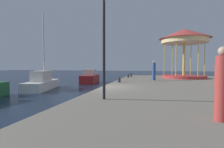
{
  "coord_description": "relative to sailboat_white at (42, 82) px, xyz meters",
  "views": [
    {
      "loc": [
        3.37,
        -11.61,
        2.25
      ],
      "look_at": [
        -0.05,
        3.29,
        1.5
      ],
      "focal_mm": 28.53,
      "sensor_mm": 36.0,
      "label": 1
    }
  ],
  "objects": [
    {
      "name": "bollard_south",
      "position": [
        7.21,
        6.29,
        0.34
      ],
      "size": [
        0.24,
        0.24,
        0.4
      ],
      "primitive_type": "cylinder",
      "color": "#2D2D33",
      "rests_on": "quay_dock"
    },
    {
      "name": "carousel",
      "position": [
        13.47,
        6.86,
        4.3
      ],
      "size": [
        5.59,
        5.59,
        5.54
      ],
      "color": "#B23333",
      "rests_on": "quay_dock"
    },
    {
      "name": "quay_dock",
      "position": [
        13.49,
        -3.0,
        -0.26
      ],
      "size": [
        13.64,
        28.83,
        0.8
      ],
      "primitive_type": "cube",
      "color": "gray",
      "rests_on": "ground"
    },
    {
      "name": "bollard_center",
      "position": [
        7.27,
        0.2,
        0.34
      ],
      "size": [
        0.24,
        0.24,
        0.4
      ],
      "primitive_type": "cylinder",
      "color": "#2D2D33",
      "rests_on": "quay_dock"
    },
    {
      "name": "motorboat_red",
      "position": [
        2.21,
        6.93,
        0.0
      ],
      "size": [
        2.41,
        4.93,
        1.74
      ],
      "color": "maroon",
      "rests_on": "ground"
    },
    {
      "name": "sailboat_white",
      "position": [
        0.0,
        0.0,
        0.0
      ],
      "size": [
        2.73,
        5.5,
        7.09
      ],
      "color": "white",
      "rests_on": "ground"
    },
    {
      "name": "person_near_carousel",
      "position": [
        14.4,
        -0.99,
        1.04
      ],
      "size": [
        0.34,
        0.34,
        1.91
      ],
      "color": "#B23833",
      "rests_on": "quay_dock"
    },
    {
      "name": "person_far_corner",
      "position": [
        10.15,
        3.11,
        1.04
      ],
      "size": [
        0.34,
        0.34,
        1.91
      ],
      "color": "#2D4C8C",
      "rests_on": "quay_dock"
    },
    {
      "name": "ground_plane",
      "position": [
        6.67,
        -3.0,
        -0.66
      ],
      "size": [
        120.0,
        120.0,
        0.0
      ],
      "primitive_type": "plane",
      "color": "#162338"
    },
    {
      "name": "person_mid_promenade",
      "position": [
        11.79,
        -9.51,
        1.05
      ],
      "size": [
        0.34,
        0.34,
        1.94
      ],
      "color": "#B23833",
      "rests_on": "quay_dock"
    },
    {
      "name": "bollard_north",
      "position": [
        7.35,
        8.05,
        0.34
      ],
      "size": [
        0.24,
        0.24,
        0.4
      ],
      "primitive_type": "cylinder",
      "color": "#2D2D33",
      "rests_on": "quay_dock"
    },
    {
      "name": "lamp_post_mid_promenade",
      "position": [
        8.01,
        -7.32,
        3.2
      ],
      "size": [
        0.36,
        0.36,
        4.51
      ],
      "color": "black",
      "rests_on": "quay_dock"
    }
  ]
}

